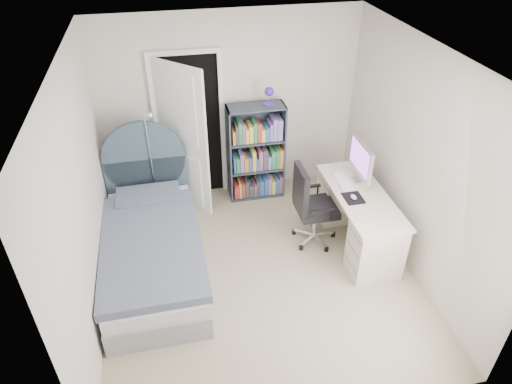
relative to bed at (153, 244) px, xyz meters
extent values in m
cube|color=gray|center=(1.16, -0.36, -0.34)|extent=(3.40, 3.60, 0.05)
cube|color=white|center=(1.16, -0.36, 2.21)|extent=(3.40, 3.60, 0.05)
cube|color=beige|center=(1.16, 1.47, 0.94)|extent=(3.40, 0.05, 2.50)
cube|color=beige|center=(1.16, -2.18, 0.94)|extent=(3.40, 0.05, 2.50)
cube|color=beige|center=(-0.56, -0.36, 0.94)|extent=(0.05, 3.60, 2.50)
cube|color=beige|center=(2.89, -0.36, 0.94)|extent=(0.05, 3.60, 2.50)
cube|color=black|center=(0.61, 1.44, 0.69)|extent=(0.80, 0.01, 2.00)
cube|color=white|center=(0.18, 1.41, 0.69)|extent=(0.06, 0.06, 2.00)
cube|color=white|center=(1.04, 1.41, 0.69)|extent=(0.06, 0.06, 2.00)
cube|color=white|center=(0.61, 1.41, 1.72)|extent=(0.92, 0.06, 0.06)
cube|color=white|center=(0.49, 1.13, 0.69)|extent=(0.58, 0.60, 2.00)
cube|color=gray|center=(0.00, -0.11, -0.17)|extent=(1.05, 2.17, 0.28)
cube|color=silver|center=(0.00, -0.11, 0.04)|extent=(1.03, 2.12, 0.17)
cube|color=slate|center=(0.00, -0.22, 0.17)|extent=(1.08, 1.84, 0.11)
cube|color=slate|center=(-0.01, 0.67, 0.20)|extent=(0.77, 0.44, 0.13)
cube|color=#394B59|center=(-0.01, 1.01, 0.12)|extent=(1.02, 0.08, 0.86)
cylinder|color=#394B59|center=(-0.01, 1.01, 0.55)|extent=(1.02, 0.08, 1.02)
cylinder|color=tan|center=(-0.41, 1.03, -0.04)|extent=(0.04, 0.04, 0.55)
cylinder|color=tan|center=(-0.41, 1.41, -0.04)|extent=(0.04, 0.04, 0.55)
cylinder|color=tan|center=(-0.03, 1.03, -0.04)|extent=(0.04, 0.04, 0.55)
cylinder|color=tan|center=(-0.03, 1.41, -0.04)|extent=(0.04, 0.04, 0.55)
cube|color=tan|center=(-0.22, 1.22, 0.22)|extent=(0.44, 0.44, 0.03)
cube|color=tan|center=(-0.22, 1.22, -0.12)|extent=(0.40, 0.40, 0.02)
cube|color=#B24C33|center=(-0.28, 1.22, 0.25)|extent=(0.18, 0.24, 0.03)
cube|color=#3F598C|center=(-0.28, 1.22, 0.28)|extent=(0.16, 0.23, 0.03)
cube|color=#D8CC7F|center=(-0.28, 1.22, 0.31)|extent=(0.15, 0.22, 0.03)
cylinder|color=silver|center=(0.07, 0.96, -0.30)|extent=(0.22, 0.22, 0.02)
cylinder|color=silver|center=(0.07, 0.96, 0.45)|extent=(0.02, 0.02, 1.50)
sphere|color=silver|center=(0.14, 0.92, 1.16)|extent=(0.09, 0.09, 0.09)
cube|color=#353E49|center=(1.09, 1.19, 0.36)|extent=(0.02, 0.32, 1.35)
cube|color=#353E49|center=(1.82, 1.19, 0.36)|extent=(0.02, 0.32, 1.35)
cube|color=#353E49|center=(1.46, 1.19, 1.03)|extent=(0.76, 0.32, 0.02)
cube|color=#353E49|center=(1.46, 1.19, -0.30)|extent=(0.76, 0.32, 0.02)
cube|color=#353E49|center=(1.46, 1.35, 0.36)|extent=(0.76, 0.01, 1.35)
cube|color=#353E49|center=(1.46, 1.19, 0.12)|extent=(0.72, 0.30, 0.02)
cube|color=#353E49|center=(1.46, 1.19, 0.55)|extent=(0.72, 0.30, 0.02)
cylinder|color=#3626A8|center=(1.62, 1.19, 1.05)|extent=(0.13, 0.13, 0.02)
cylinder|color=silver|center=(1.62, 1.19, 1.14)|extent=(0.02, 0.02, 0.17)
sphere|color=#3626A8|center=(1.62, 1.16, 1.23)|extent=(0.12, 0.12, 0.12)
cube|color=#B23333|center=(1.16, 1.17, -0.18)|extent=(0.06, 0.23, 0.19)
cube|color=#D8BF4C|center=(1.21, 1.17, -0.17)|extent=(0.03, 0.23, 0.23)
cube|color=#B23333|center=(1.25, 1.17, -0.17)|extent=(0.05, 0.23, 0.22)
cube|color=#3F3F3F|center=(1.31, 1.17, -0.16)|extent=(0.05, 0.23, 0.25)
cube|color=#3F3F3F|center=(1.37, 1.17, -0.19)|extent=(0.06, 0.23, 0.17)
cube|color=#994C7F|center=(1.42, 1.17, -0.19)|extent=(0.03, 0.23, 0.18)
cube|color=#3F3F3F|center=(1.46, 1.17, -0.16)|extent=(0.04, 0.23, 0.23)
cube|color=#335999|center=(1.52, 1.17, -0.16)|extent=(0.06, 0.23, 0.23)
cube|color=#335999|center=(1.58, 1.17, -0.15)|extent=(0.05, 0.23, 0.26)
cube|color=#7F72B2|center=(1.63, 1.17, -0.15)|extent=(0.05, 0.23, 0.26)
cube|color=#D8BF4C|center=(1.69, 1.17, -0.18)|extent=(0.05, 0.23, 0.21)
cube|color=#335999|center=(1.74, 1.17, -0.16)|extent=(0.05, 0.23, 0.23)
cube|color=#994C7F|center=(1.80, 1.17, -0.15)|extent=(0.06, 0.23, 0.26)
cube|color=#335999|center=(1.14, 1.17, 0.25)|extent=(0.03, 0.23, 0.22)
cube|color=#337F4C|center=(1.19, 1.17, 0.25)|extent=(0.05, 0.23, 0.21)
cube|color=#7F72B2|center=(1.24, 1.17, 0.28)|extent=(0.05, 0.23, 0.27)
cube|color=orange|center=(1.30, 1.17, 0.24)|extent=(0.05, 0.23, 0.20)
cube|color=#335999|center=(1.36, 1.17, 0.24)|extent=(0.05, 0.23, 0.20)
cube|color=#D8BF4C|center=(1.41, 1.17, 0.29)|extent=(0.05, 0.23, 0.29)
cube|color=#335999|center=(1.45, 1.17, 0.23)|extent=(0.03, 0.23, 0.18)
cube|color=#994C7F|center=(1.50, 1.17, 0.28)|extent=(0.05, 0.23, 0.28)
cube|color=#3F3F3F|center=(1.56, 1.17, 0.29)|extent=(0.06, 0.23, 0.30)
cube|color=#7F72B2|center=(1.62, 1.17, 0.24)|extent=(0.04, 0.23, 0.19)
cube|color=#337F4C|center=(1.68, 1.17, 0.27)|extent=(0.06, 0.23, 0.26)
cube|color=#337F4C|center=(1.74, 1.17, 0.28)|extent=(0.04, 0.23, 0.28)
cube|color=orange|center=(1.79, 1.17, 0.28)|extent=(0.05, 0.23, 0.27)
cube|color=orange|center=(1.15, 1.17, 0.66)|extent=(0.03, 0.23, 0.18)
cube|color=#3F3F3F|center=(1.18, 1.17, 0.70)|extent=(0.03, 0.23, 0.26)
cube|color=#337F4C|center=(1.23, 1.17, 0.72)|extent=(0.05, 0.23, 0.29)
cube|color=#994C7F|center=(1.28, 1.17, 0.71)|extent=(0.03, 0.23, 0.27)
cube|color=#D8BF4C|center=(1.32, 1.17, 0.67)|extent=(0.04, 0.23, 0.20)
cube|color=#D8BF4C|center=(1.37, 1.17, 0.69)|extent=(0.05, 0.23, 0.23)
cube|color=#337F4C|center=(1.43, 1.17, 0.71)|extent=(0.05, 0.23, 0.27)
cube|color=#B23333|center=(1.48, 1.17, 0.70)|extent=(0.04, 0.23, 0.26)
cube|color=#D8BF4C|center=(1.53, 1.17, 0.66)|extent=(0.05, 0.23, 0.18)
cube|color=#335999|center=(1.59, 1.17, 0.67)|extent=(0.05, 0.23, 0.19)
cube|color=#7F72B2|center=(1.64, 1.17, 0.69)|extent=(0.03, 0.23, 0.23)
cube|color=#7F72B2|center=(1.69, 1.17, 0.72)|extent=(0.06, 0.23, 0.30)
cube|color=#7F72B2|center=(1.76, 1.17, 0.72)|extent=(0.06, 0.23, 0.29)
cube|color=beige|center=(2.42, -0.11, 0.40)|extent=(0.60, 1.49, 0.03)
cube|color=beige|center=(2.42, -0.64, 0.04)|extent=(0.55, 0.40, 0.69)
cube|color=beige|center=(2.42, 0.41, 0.04)|extent=(0.55, 0.40, 0.69)
cube|color=silver|center=(2.52, 0.18, 0.42)|extent=(0.16, 0.16, 0.01)
cube|color=silver|center=(2.55, 0.18, 0.53)|extent=(0.03, 0.06, 0.22)
cube|color=silver|center=(2.50, 0.18, 0.71)|extent=(0.04, 0.56, 0.40)
cube|color=#AE56D1|center=(2.48, 0.18, 0.73)|extent=(0.00, 0.50, 0.32)
cube|color=white|center=(2.31, 0.18, 0.42)|extent=(0.13, 0.40, 0.02)
cube|color=black|center=(2.31, -0.16, 0.42)|extent=(0.22, 0.26, 0.00)
ellipsoid|color=white|center=(2.31, -0.16, 0.43)|extent=(0.06, 0.10, 0.03)
cube|color=silver|center=(2.08, 0.05, -0.25)|extent=(0.27, 0.04, 0.02)
cylinder|color=black|center=(2.21, 0.05, -0.28)|extent=(0.05, 0.05, 0.06)
cube|color=silver|center=(1.99, 0.18, -0.25)|extent=(0.12, 0.27, 0.02)
cylinder|color=black|center=(2.03, 0.30, -0.28)|extent=(0.05, 0.05, 0.06)
cube|color=silver|center=(1.85, 0.13, -0.25)|extent=(0.24, 0.19, 0.02)
cylinder|color=black|center=(1.74, 0.20, -0.28)|extent=(0.05, 0.05, 0.06)
cube|color=silver|center=(1.85, -0.02, -0.25)|extent=(0.24, 0.19, 0.02)
cylinder|color=black|center=(1.74, -0.10, -0.28)|extent=(0.05, 0.05, 0.06)
cube|color=silver|center=(1.99, -0.07, -0.25)|extent=(0.12, 0.27, 0.02)
cylinder|color=black|center=(2.03, -0.19, -0.28)|extent=(0.05, 0.05, 0.06)
cylinder|color=silver|center=(1.95, 0.05, -0.05)|extent=(0.05, 0.05, 0.40)
cube|color=black|center=(1.95, 0.05, 0.17)|extent=(0.46, 0.46, 0.09)
cube|color=black|center=(1.74, 0.05, 0.48)|extent=(0.07, 0.42, 0.53)
cube|color=black|center=(1.93, -0.20, 0.32)|extent=(0.29, 0.04, 0.03)
cube|color=black|center=(1.93, 0.30, 0.32)|extent=(0.29, 0.04, 0.03)
camera|label=1|loc=(0.33, -4.09, 3.43)|focal=32.00mm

